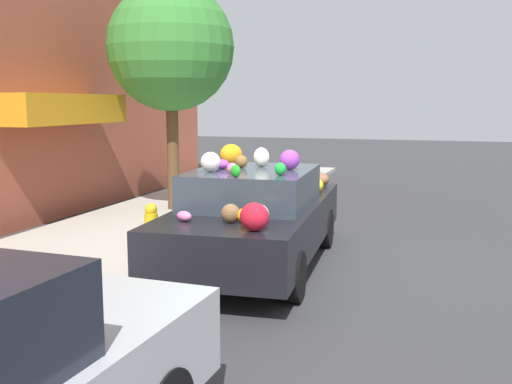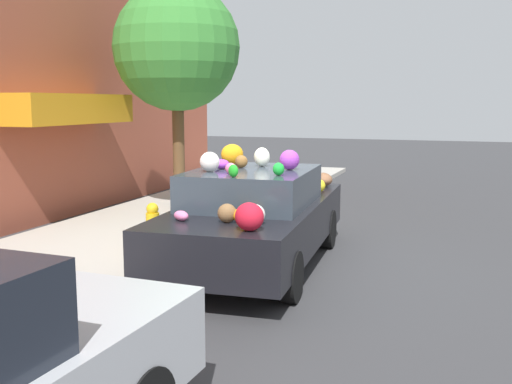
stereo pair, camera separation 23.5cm
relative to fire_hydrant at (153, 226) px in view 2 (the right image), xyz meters
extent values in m
plane|color=#38383A|center=(0.03, -1.66, -0.47)|extent=(60.00, 60.00, 0.00)
cube|color=#B2ADA3|center=(0.03, 1.04, -0.41)|extent=(24.00, 3.20, 0.12)
cube|color=orange|center=(1.71, 2.69, 1.71)|extent=(3.08, 0.90, 0.55)
cylinder|color=brown|center=(3.26, 1.20, 0.84)|extent=(0.24, 0.24, 2.37)
sphere|color=#388433|center=(3.26, 1.20, 2.91)|extent=(2.53, 2.53, 2.53)
cylinder|color=gold|center=(0.00, 0.00, -0.07)|extent=(0.20, 0.20, 0.55)
sphere|color=gold|center=(0.00, 0.00, 0.26)|extent=(0.18, 0.18, 0.18)
cube|color=black|center=(0.03, -1.62, 0.14)|extent=(4.52, 2.04, 0.62)
cube|color=#333D47|center=(-0.15, -1.63, 0.69)|extent=(2.08, 1.67, 0.47)
cylinder|color=black|center=(1.34, -0.72, -0.17)|extent=(0.62, 0.22, 0.61)
cylinder|color=black|center=(1.45, -2.34, -0.17)|extent=(0.62, 0.22, 0.61)
cylinder|color=black|center=(-1.39, -0.90, -0.17)|extent=(0.62, 0.22, 0.61)
cylinder|color=black|center=(-1.28, -2.52, -0.17)|extent=(0.62, 0.22, 0.61)
sphere|color=brown|center=(0.03, -1.40, 1.01)|extent=(0.25, 0.25, 0.18)
sphere|color=olive|center=(-1.43, -1.78, 0.56)|extent=(0.27, 0.27, 0.22)
sphere|color=blue|center=(0.96, -0.98, 0.62)|extent=(0.45, 0.45, 0.34)
sphere|color=pink|center=(-0.70, -1.54, 1.00)|extent=(0.18, 0.18, 0.14)
sphere|color=green|center=(1.66, -0.98, 0.59)|extent=(0.38, 0.38, 0.27)
ellipsoid|color=white|center=(-1.43, -2.12, 0.57)|extent=(0.25, 0.26, 0.23)
ellipsoid|color=red|center=(1.08, -0.90, 0.57)|extent=(0.27, 0.35, 0.24)
sphere|color=purple|center=(0.01, -2.11, 1.06)|extent=(0.38, 0.38, 0.27)
sphere|color=white|center=(-0.55, -1.18, 1.06)|extent=(0.36, 0.36, 0.26)
ellipsoid|color=green|center=(-1.00, -1.69, 1.00)|extent=(0.16, 0.18, 0.16)
ellipsoid|color=pink|center=(-1.50, -1.23, 0.51)|extent=(0.24, 0.27, 0.12)
sphere|color=brown|center=(1.62, -1.07, 0.61)|extent=(0.39, 0.39, 0.31)
ellipsoid|color=red|center=(-1.77, -2.18, 0.61)|extent=(0.40, 0.42, 0.31)
ellipsoid|color=green|center=(-0.64, -2.16, 1.01)|extent=(0.20, 0.20, 0.16)
ellipsoid|color=#8C5D3E|center=(1.91, -2.13, 0.56)|extent=(0.51, 0.46, 0.22)
ellipsoid|color=white|center=(0.28, -1.62, 1.06)|extent=(0.28, 0.29, 0.27)
ellipsoid|color=orange|center=(-1.38, -1.98, 0.54)|extent=(0.30, 0.34, 0.18)
ellipsoid|color=blue|center=(-1.74, -2.17, 0.53)|extent=(0.20, 0.20, 0.16)
ellipsoid|color=orange|center=(0.42, -1.11, 1.07)|extent=(0.41, 0.41, 0.30)
ellipsoid|color=yellow|center=(1.16, -2.21, 0.56)|extent=(0.32, 0.27, 0.22)
ellipsoid|color=purple|center=(-0.20, -1.20, 0.99)|extent=(0.29, 0.30, 0.13)
camera|label=1|loc=(-7.79, -4.14, 1.83)|focal=42.00mm
camera|label=2|loc=(-7.71, -4.36, 1.83)|focal=42.00mm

